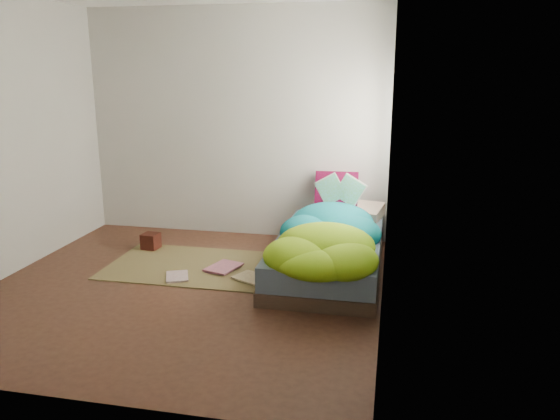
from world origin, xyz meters
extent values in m
cube|color=#412419|center=(0.00, 0.00, 0.00)|extent=(3.50, 3.50, 0.00)
cube|color=beige|center=(0.00, 1.75, 1.30)|extent=(3.50, 0.04, 2.60)
cube|color=beige|center=(0.00, -1.75, 1.30)|extent=(3.50, 0.04, 2.60)
cube|color=beige|center=(1.75, 0.00, 1.30)|extent=(0.04, 3.50, 2.60)
cube|color=white|center=(1.74, 0.90, 1.40)|extent=(0.01, 1.00, 1.20)
cube|color=#3B2A20|center=(1.22, 0.72, 0.06)|extent=(1.00, 2.00, 0.12)
cube|color=slate|center=(1.22, 0.72, 0.23)|extent=(0.98, 1.96, 0.22)
cube|color=brown|center=(-0.15, 0.55, 0.01)|extent=(1.60, 1.10, 0.01)
cube|color=white|center=(1.42, 1.52, 0.40)|extent=(0.63, 0.47, 0.13)
cube|color=#47041B|center=(1.19, 1.60, 0.58)|extent=(0.48, 0.17, 0.47)
cube|color=black|center=(-0.75, 0.95, 0.10)|extent=(0.18, 0.18, 0.17)
imported|color=silver|center=(-0.24, 0.16, 0.02)|extent=(0.29, 0.33, 0.02)
imported|color=#D37A83|center=(0.09, 0.54, 0.03)|extent=(0.35, 0.41, 0.03)
imported|color=tan|center=(0.51, 0.19, 0.02)|extent=(0.40, 0.37, 0.03)
camera|label=1|loc=(1.78, -4.30, 1.91)|focal=35.00mm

